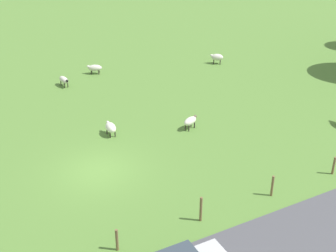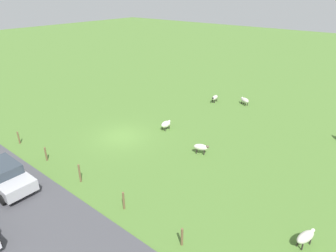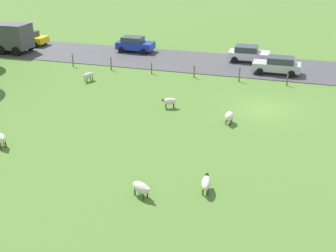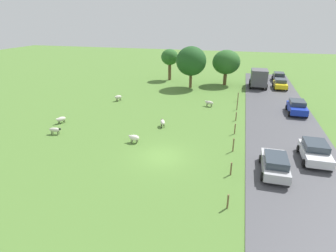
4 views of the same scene
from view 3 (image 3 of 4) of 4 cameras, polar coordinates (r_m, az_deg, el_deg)
The scene contains 19 objects.
ground_plane at distance 31.20m, azimuth 12.92°, elevation 2.28°, with size 160.00×160.00×0.00m, color #517A33.
road_strip at distance 41.68m, azimuth 14.24°, elevation 7.69°, with size 8.00×80.00×0.06m, color #47474C.
sheep_0 at distance 20.08m, azimuth -3.68°, elevation -8.39°, with size 0.94×1.20×0.75m.
sheep_1 at distance 30.38m, azimuth 0.22°, elevation 3.40°, with size 0.84×1.18×0.78m.
sheep_2 at distance 26.52m, azimuth -21.85°, elevation -1.56°, with size 1.02×1.11×0.84m.
sheep_3 at distance 37.08m, azimuth -10.83°, elevation 6.81°, with size 1.29×0.81×0.77m.
sheep_4 at distance 20.48m, azimuth 5.23°, elevation -7.72°, with size 1.31×0.62×0.73m.
sheep_5 at distance 28.11m, azimuth 8.36°, elevation 1.33°, with size 1.10×0.57×0.80m.
fence_post_1 at distance 36.61m, azimuth 15.97°, elevation 6.08°, with size 0.12×0.12×1.06m, color brown.
fence_post_2 at distance 36.81m, azimuth 9.73°, elevation 6.93°, with size 0.12×0.12×1.27m, color brown.
fence_post_3 at distance 37.49m, azimuth 3.60°, elevation 7.43°, with size 0.12×0.12×1.12m, color brown.
fence_post_4 at distance 38.58m, azimuth -2.26°, elevation 7.86°, with size 0.12×0.12×1.01m, color brown.
fence_post_5 at distance 39.99m, azimuth -7.78°, elevation 8.43°, with size 0.12×0.12×1.27m, color brown.
fence_post_6 at distance 41.78m, azimuth -12.87°, elevation 8.70°, with size 0.12×0.12×1.24m, color brown.
truck_0 at distance 49.05m, azimuth -20.88°, elevation 11.33°, with size 2.85×4.63×3.08m.
car_0 at distance 39.61m, azimuth 14.72°, elevation 8.07°, with size 2.05×4.25×1.57m.
car_1 at distance 43.11m, azimuth 10.93°, elevation 9.70°, with size 2.22×3.99×1.57m.
car_2 at distance 52.00m, azimuth -18.42°, elevation 11.34°, with size 2.16×3.97×1.57m.
car_3 at distance 46.47m, azimuth -4.56°, elevation 11.11°, with size 2.17×3.98×1.62m.
Camera 3 is at (-29.06, -1.49, 11.25)m, focal length 44.65 mm.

